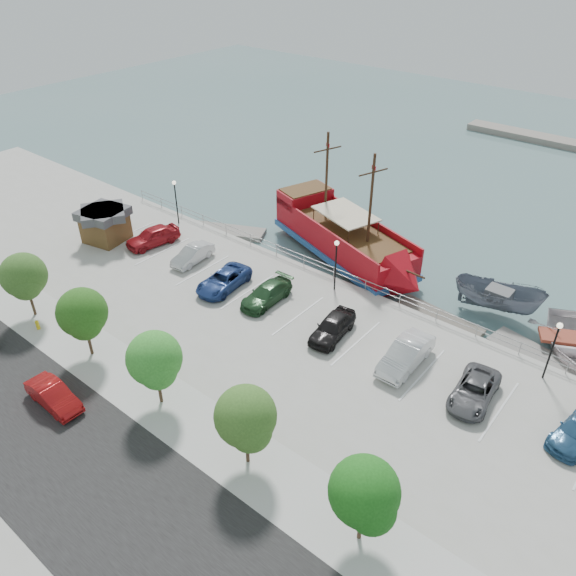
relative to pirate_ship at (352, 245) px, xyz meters
The scene contains 28 objects.
ground 12.38m from the pirate_ship, 79.93° to the right, with size 160.00×160.00×0.00m, color slate.
street 28.15m from the pirate_ship, 85.64° to the right, with size 100.00×8.00×0.04m, color black.
sidewalk 22.18m from the pirate_ship, 84.45° to the right, with size 100.00×4.00×0.05m, color beige.
seawall_railing 4.78m from the pirate_ship, 63.31° to the right, with size 50.00×0.06×1.00m.
pirate_ship is the anchor object (origin of this frame).
patrol_boat 12.76m from the pirate_ship, ahead, with size 2.48×6.59×2.55m, color slate.
speedboat 18.35m from the pirate_ship, ahead, with size 4.81×6.74×1.40m, color silver.
dock_west 12.85m from the pirate_ship, 167.04° to the right, with size 7.59×2.17×0.43m, color gray.
dock_mid 10.36m from the pirate_ship, 16.23° to the right, with size 6.65×1.90×0.38m, color #676055.
dock_east 17.88m from the pirate_ship, ahead, with size 7.69×2.20×0.44m, color gray.
shed 21.82m from the pirate_ship, 147.34° to the right, with size 4.26×4.26×2.97m.
street_sedan 26.41m from the pirate_ship, 97.81° to the right, with size 1.46×4.18×1.38m, color #A31112.
fire_hydrant 25.40m from the pirate_ship, 115.82° to the right, with size 0.27×0.27×0.76m.
lamp_post_left 16.94m from the pirate_ship, 160.68° to the right, with size 0.36×0.36×4.28m.
lamp_post_mid 6.32m from the pirate_ship, 68.93° to the right, with size 0.36×0.36×4.28m.
lamp_post_right 19.09m from the pirate_ship, 17.04° to the right, with size 0.36×0.36×4.28m.
tree_b 25.64m from the pirate_ship, 119.87° to the right, with size 3.30×3.20×5.00m.
tree_c 22.99m from the pirate_ship, 104.47° to the right, with size 3.30×3.20×5.00m.
tree_d 22.31m from the pirate_ship, 86.67° to the right, with size 3.30×3.20×5.00m.
tree_e 23.76m from the pirate_ship, 69.47° to the right, with size 3.30×3.20×5.00m.
tree_f 27.01m from the pirate_ship, 55.36° to the right, with size 3.30×3.20×5.00m.
parked_car_a 17.42m from the pirate_ship, 146.02° to the right, with size 1.94×4.81×1.64m, color #A61820.
parked_car_b 13.51m from the pirate_ship, 134.73° to the right, with size 1.44×4.14×1.36m, color silver.
parked_car_c 11.79m from the pirate_ship, 113.39° to the right, with size 2.31×5.02×1.39m, color navy.
parked_car_d 10.19m from the pirate_ship, 94.80° to the right, with size 1.92×4.72×1.37m, color #254C28.
parked_car_e 11.74m from the pirate_ship, 62.74° to the right, with size 1.81×4.50×1.53m, color black.
parked_car_f 14.67m from the pirate_ship, 42.78° to the right, with size 1.76×5.06×1.67m, color silver.
parked_car_g 18.50m from the pirate_ship, 33.21° to the right, with size 2.20×4.78×1.33m, color #59595C.
Camera 1 is at (20.16, -24.06, 24.14)m, focal length 35.00 mm.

